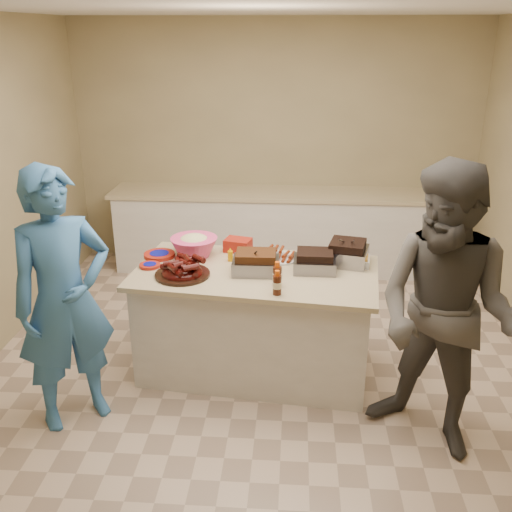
# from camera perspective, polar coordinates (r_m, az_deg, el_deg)

# --- Properties ---
(room) EXTENTS (4.50, 5.00, 2.70)m
(room) POSITION_cam_1_polar(r_m,az_deg,el_deg) (4.67, 0.55, -11.56)
(room) COLOR tan
(room) RESTS_ON ground
(back_counter) EXTENTS (3.60, 0.64, 0.90)m
(back_counter) POSITION_cam_1_polar(r_m,az_deg,el_deg) (6.45, 1.74, 2.61)
(back_counter) COLOR silver
(back_counter) RESTS_ON ground
(island) EXTENTS (1.92, 1.16, 0.86)m
(island) POSITION_cam_1_polar(r_m,az_deg,el_deg) (4.72, -0.04, -11.16)
(island) COLOR silver
(island) RESTS_ON ground
(rib_platter) EXTENTS (0.52, 0.52, 0.16)m
(rib_platter) POSITION_cam_1_polar(r_m,az_deg,el_deg) (4.26, -7.35, -1.96)
(rib_platter) COLOR #450A07
(rib_platter) RESTS_ON island
(pulled_pork_tray) EXTENTS (0.35, 0.27, 0.10)m
(pulled_pork_tray) POSITION_cam_1_polar(r_m,az_deg,el_deg) (4.28, -0.01, -1.62)
(pulled_pork_tray) COLOR #47230F
(pulled_pork_tray) RESTS_ON island
(brisket_tray) EXTENTS (0.32, 0.27, 0.09)m
(brisket_tray) POSITION_cam_1_polar(r_m,az_deg,el_deg) (4.34, 5.85, -1.41)
(brisket_tray) COLOR black
(brisket_tray) RESTS_ON island
(roasting_pan) EXTENTS (0.37, 0.37, 0.12)m
(roasting_pan) POSITION_cam_1_polar(r_m,az_deg,el_deg) (4.51, 9.05, -0.69)
(roasting_pan) COLOR gray
(roasting_pan) RESTS_ON island
(coleslaw_bowl) EXTENTS (0.42, 0.42, 0.26)m
(coleslaw_bowl) POSITION_cam_1_polar(r_m,az_deg,el_deg) (4.62, -6.17, 0.05)
(coleslaw_bowl) COLOR #E3407A
(coleslaw_bowl) RESTS_ON island
(sausage_plate) EXTENTS (0.36, 0.36, 0.05)m
(sausage_plate) POSITION_cam_1_polar(r_m,az_deg,el_deg) (4.53, 2.39, -0.28)
(sausage_plate) COLOR silver
(sausage_plate) RESTS_ON island
(mac_cheese_dish) EXTENTS (0.32, 0.25, 0.08)m
(mac_cheese_dish) POSITION_cam_1_polar(r_m,az_deg,el_deg) (4.50, 9.43, -0.74)
(mac_cheese_dish) COLOR gold
(mac_cheese_dish) RESTS_ON island
(bbq_bottle_a) EXTENTS (0.07, 0.07, 0.18)m
(bbq_bottle_a) POSITION_cam_1_polar(r_m,az_deg,el_deg) (4.06, 2.12, -3.01)
(bbq_bottle_a) COLOR #3B170B
(bbq_bottle_a) RESTS_ON island
(bbq_bottle_b) EXTENTS (0.07, 0.07, 0.18)m
(bbq_bottle_b) POSITION_cam_1_polar(r_m,az_deg,el_deg) (3.94, 2.11, -3.83)
(bbq_bottle_b) COLOR #3B170B
(bbq_bottle_b) RESTS_ON island
(mustard_bottle) EXTENTS (0.05, 0.05, 0.11)m
(mustard_bottle) POSITION_cam_1_polar(r_m,az_deg,el_deg) (4.49, -2.58, -0.50)
(mustard_bottle) COLOR #D79201
(mustard_bottle) RESTS_ON island
(sauce_bowl) EXTENTS (0.14, 0.06, 0.14)m
(sauce_bowl) POSITION_cam_1_polar(r_m,az_deg,el_deg) (4.52, -1.27, -0.34)
(sauce_bowl) COLOR silver
(sauce_bowl) RESTS_ON island
(plate_stack_large) EXTENTS (0.27, 0.27, 0.03)m
(plate_stack_large) POSITION_cam_1_polar(r_m,az_deg,el_deg) (4.64, -9.63, -0.06)
(plate_stack_large) COLOR maroon
(plate_stack_large) RESTS_ON island
(plate_stack_small) EXTENTS (0.18, 0.18, 0.02)m
(plate_stack_small) POSITION_cam_1_polar(r_m,az_deg,el_deg) (4.45, -10.56, -1.07)
(plate_stack_small) COLOR maroon
(plate_stack_small) RESTS_ON island
(plastic_cup) EXTENTS (0.12, 0.12, 0.11)m
(plastic_cup) POSITION_cam_1_polar(r_m,az_deg,el_deg) (4.75, -7.40, 0.57)
(plastic_cup) COLOR #9E5717
(plastic_cup) RESTS_ON island
(basket_stack) EXTENTS (0.24, 0.20, 0.10)m
(basket_stack) POSITION_cam_1_polar(r_m,az_deg,el_deg) (4.70, -1.81, 0.51)
(basket_stack) COLOR maroon
(basket_stack) RESTS_ON island
(guest_blue) EXTENTS (1.64, 1.83, 0.43)m
(guest_blue) POSITION_cam_1_polar(r_m,az_deg,el_deg) (4.41, -17.20, -14.89)
(guest_blue) COLOR teal
(guest_blue) RESTS_ON ground
(guest_gray) EXTENTS (1.89, 2.05, 0.72)m
(guest_gray) POSITION_cam_1_polar(r_m,az_deg,el_deg) (4.17, 16.81, -17.25)
(guest_gray) COLOR #54504B
(guest_gray) RESTS_ON ground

